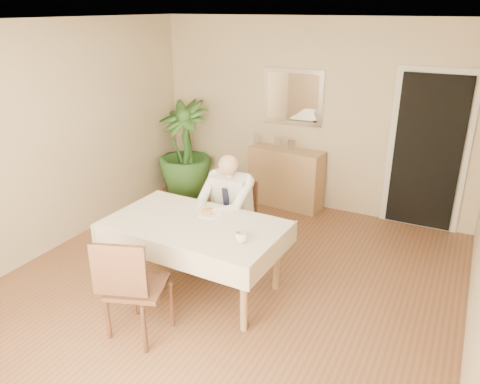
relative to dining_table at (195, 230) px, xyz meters
The scene contains 17 objects.
room 0.69m from the dining_table, 26.01° to the left, with size 5.00×5.02×2.60m.
doorway 3.17m from the dining_table, 55.13° to the left, with size 0.96×0.07×2.10m.
mirror 2.74m from the dining_table, 90.34° to the left, with size 0.86×0.04×0.76m.
dining_table is the anchor object (origin of this frame).
chair_far 0.90m from the dining_table, 90.00° to the left, with size 0.42×0.42×0.88m.
chair_near 0.91m from the dining_table, 95.03° to the right, with size 0.59×0.60×0.97m.
seated_man 0.59m from the dining_table, 90.00° to the left, with size 0.48×0.72×1.24m.
plate 0.25m from the dining_table, 82.36° to the left, with size 0.26×0.26×0.02m, color white.
food 0.26m from the dining_table, 82.36° to the left, with size 0.14×0.14×0.06m, color olive.
knife 0.22m from the dining_table, 67.67° to the left, with size 0.01×0.01×0.13m, color silver.
fork 0.21m from the dining_table, 92.86° to the left, with size 0.01×0.01×0.13m, color silver.
coffee_mug 0.62m from the dining_table, 14.11° to the right, with size 0.12×0.12×0.09m, color white.
sideboard 2.46m from the dining_table, 90.37° to the left, with size 1.06×0.36×0.84m, color #AA8550.
photo_frame_left 2.56m from the dining_table, 101.39° to the left, with size 0.10×0.02×0.14m, color silver.
photo_frame_center 2.49m from the dining_table, 94.07° to the left, with size 0.10×0.02×0.14m, color silver.
photo_frame_right 2.46m from the dining_table, 88.86° to the left, with size 0.10×0.02×0.14m, color silver.
potted_palm 2.67m from the dining_table, 125.56° to the left, with size 0.80×0.80×1.43m, color #2A5620.
Camera 1 is at (2.01, -3.59, 2.72)m, focal length 35.00 mm.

